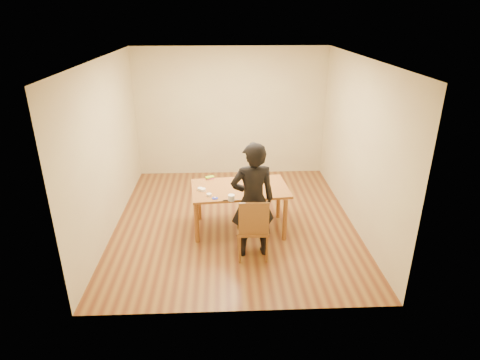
{
  "coord_description": "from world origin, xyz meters",
  "views": [
    {
      "loc": [
        -0.17,
        -6.08,
        3.35
      ],
      "look_at": [
        0.08,
        -0.32,
        0.9
      ],
      "focal_mm": 30.0,
      "sensor_mm": 36.0,
      "label": 1
    }
  ],
  "objects_px": {
    "dining_table": "(240,189)",
    "dining_chair": "(253,228)",
    "person": "(253,201)",
    "cake_plate": "(251,185)",
    "cake": "(251,183)"
  },
  "relations": [
    {
      "from": "dining_table",
      "to": "dining_chair",
      "type": "distance_m",
      "value": 0.84
    },
    {
      "from": "dining_table",
      "to": "cake_plate",
      "type": "distance_m",
      "value": 0.2
    },
    {
      "from": "dining_table",
      "to": "person",
      "type": "distance_m",
      "value": 0.76
    },
    {
      "from": "cake_plate",
      "to": "cake",
      "type": "height_order",
      "value": "cake"
    },
    {
      "from": "dining_chair",
      "to": "cake",
      "type": "bearing_deg",
      "value": 89.35
    },
    {
      "from": "dining_table",
      "to": "cake",
      "type": "relative_size",
      "value": 7.51
    },
    {
      "from": "dining_table",
      "to": "person",
      "type": "height_order",
      "value": "person"
    },
    {
      "from": "dining_chair",
      "to": "cake",
      "type": "height_order",
      "value": "cake"
    },
    {
      "from": "dining_table",
      "to": "cake",
      "type": "bearing_deg",
      "value": 12.76
    },
    {
      "from": "dining_chair",
      "to": "person",
      "type": "height_order",
      "value": "person"
    },
    {
      "from": "person",
      "to": "cake",
      "type": "bearing_deg",
      "value": -99.66
    },
    {
      "from": "dining_table",
      "to": "dining_chair",
      "type": "bearing_deg",
      "value": -84.42
    },
    {
      "from": "cake_plate",
      "to": "cake",
      "type": "xyz_separation_m",
      "value": [
        0.0,
        0.0,
        0.04
      ]
    },
    {
      "from": "cake",
      "to": "person",
      "type": "distance_m",
      "value": 0.79
    },
    {
      "from": "cake",
      "to": "dining_chair",
      "type": "bearing_deg",
      "value": -92.52
    }
  ]
}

